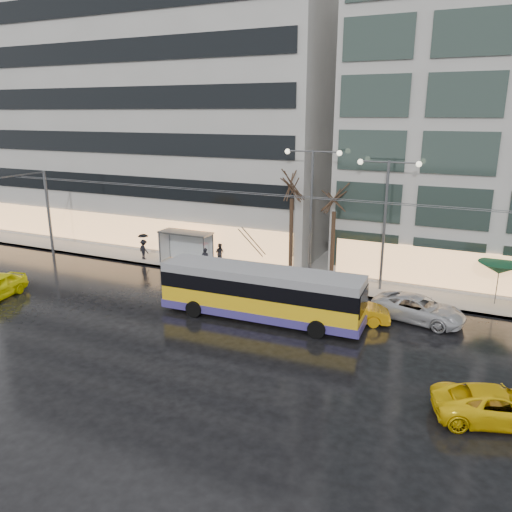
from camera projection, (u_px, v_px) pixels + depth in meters
The scene contains 18 objects.
ground at pixel (209, 335), 26.86m from camera, with size 140.00×140.00×0.00m, color black.
sidewalk at pixel (322, 268), 38.28m from camera, with size 80.00×10.00×0.15m, color gray.
kerb at pixel (301, 287), 33.95m from camera, with size 80.00×0.10×0.15m, color slate.
building_left at pixel (158, 117), 46.76m from camera, with size 34.00×14.00×22.00m, color #A5A39D.
trolleybus at pixel (261, 295), 28.58m from camera, with size 11.89×4.73×5.48m.
catenary at pixel (282, 230), 32.22m from camera, with size 42.24×5.12×7.00m.
bus_shelter at pixel (183, 240), 39.00m from camera, with size 4.20×1.60×2.51m.
street_lamp_near at pixel (311, 197), 33.84m from camera, with size 3.96×0.36×9.03m.
street_lamp_far at pixel (386, 207), 31.92m from camera, with size 3.96×0.36×8.53m.
tree_a at pixel (292, 180), 34.31m from camera, with size 3.20×3.20×8.40m.
tree_b at pixel (335, 192), 33.48m from camera, with size 3.20×3.20×7.70m.
parasol_a at pixel (499, 268), 30.21m from camera, with size 2.50×2.50×2.65m.
taxi_b at pixel (351, 310), 28.39m from camera, with size 1.52×4.36×1.44m, color orange.
taxi_c at pixel (498, 405), 19.21m from camera, with size 2.24×4.86×1.35m, color yellow.
sedan_silver at pixel (418, 309), 28.56m from camera, with size 2.39×5.18×1.44m, color #B6B6BB.
pedestrian_a at pixel (205, 252), 36.89m from camera, with size 0.98×1.00×2.19m.
pedestrian_b at pixel (220, 253), 39.17m from camera, with size 0.77×0.62×1.54m.
pedestrian_c at pixel (144, 246), 39.96m from camera, with size 1.17×1.04×2.11m.
Camera 1 is at (12.54, -21.35, 11.54)m, focal length 35.00 mm.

